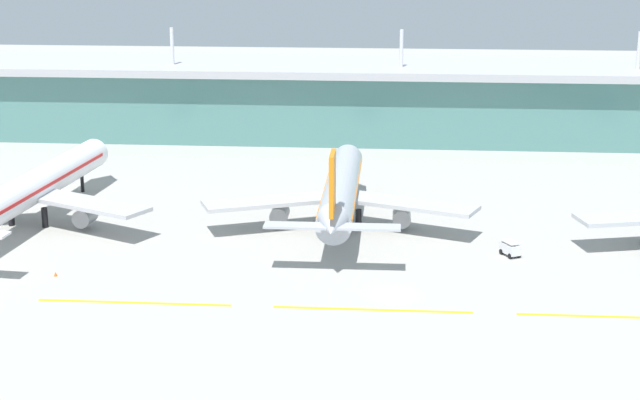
{
  "coord_description": "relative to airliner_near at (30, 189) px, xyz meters",
  "views": [
    {
      "loc": [
        0.66,
        -141.9,
        52.84
      ],
      "look_at": [
        -13.02,
        26.31,
        7.0
      ],
      "focal_mm": 58.01,
      "sensor_mm": 36.0,
      "label": 1
    }
  ],
  "objects": [
    {
      "name": "taxiway_stripe_centre",
      "position": [
        62.38,
        -37.39,
        -6.43
      ],
      "size": [
        28.0,
        0.7,
        0.04
      ],
      "primitive_type": "cube",
      "color": "yellow",
      "rests_on": "ground"
    },
    {
      "name": "safety_cone_left_wingtip",
      "position": [
        13.4,
        -27.09,
        -6.1
      ],
      "size": [
        0.56,
        0.56,
        0.7
      ],
      "primitive_type": "cone",
      "color": "orange",
      "rests_on": "ground"
    },
    {
      "name": "airliner_middle",
      "position": [
        55.42,
        3.14,
        -0.01
      ],
      "size": [
        48.8,
        58.88,
        18.9
      ],
      "color": "#ADB2BC",
      "rests_on": "ground"
    },
    {
      "name": "taxiway_stripe_mid_east",
      "position": [
        96.38,
        -37.39,
        -6.43
      ],
      "size": [
        28.0,
        0.7,
        0.04
      ],
      "primitive_type": "cube",
      "color": "yellow",
      "rests_on": "ground"
    },
    {
      "name": "taxiway_stripe_mid_west",
      "position": [
        28.38,
        -37.39,
        -6.43
      ],
      "size": [
        28.0,
        0.7,
        0.04
      ],
      "primitive_type": "cube",
      "color": "yellow",
      "rests_on": "ground"
    },
    {
      "name": "airliner_near",
      "position": [
        0.0,
        0.0,
        0.0
      ],
      "size": [
        48.59,
        68.23,
        18.9
      ],
      "color": "white",
      "rests_on": "ground"
    },
    {
      "name": "ground_plane",
      "position": [
        65.38,
        -31.33,
        -6.45
      ],
      "size": [
        600.0,
        600.0,
        0.0
      ],
      "primitive_type": "plane",
      "color": "#A8A59E"
    },
    {
      "name": "baggage_cart",
      "position": [
        83.92,
        -11.47,
        -5.19
      ],
      "size": [
        3.35,
        4.02,
        2.48
      ],
      "color": "silver",
      "rests_on": "ground"
    },
    {
      "name": "terminal_building",
      "position": [
        65.38,
        82.25,
        3.0
      ],
      "size": [
        288.0,
        34.0,
        27.51
      ],
      "color": "slate",
      "rests_on": "ground"
    }
  ]
}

